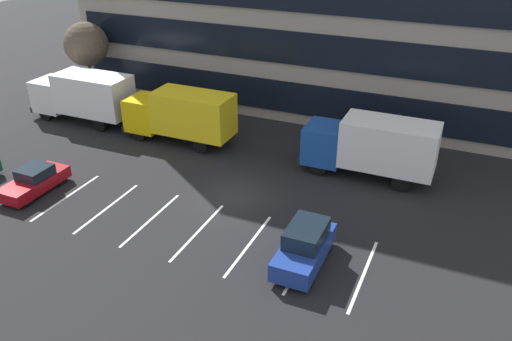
{
  "coord_description": "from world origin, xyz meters",
  "views": [
    {
      "loc": [
        11.45,
        -22.64,
        14.97
      ],
      "look_at": [
        1.08,
        0.92,
        1.4
      ],
      "focal_mm": 36.8,
      "sensor_mm": 36.0,
      "label": 1
    }
  ],
  "objects": [
    {
      "name": "ground_plane",
      "position": [
        0.0,
        0.0,
        0.0
      ],
      "size": [
        120.0,
        120.0,
        0.0
      ],
      "primitive_type": "plane",
      "color": "black"
    },
    {
      "name": "lot_markings",
      "position": [
        0.0,
        -3.84,
        0.0
      ],
      "size": [
        16.94,
        5.4,
        0.01
      ],
      "color": "silver",
      "rests_on": "ground_plane"
    },
    {
      "name": "box_truck_blue",
      "position": [
        6.46,
        5.46,
        2.04
      ],
      "size": [
        7.8,
        2.58,
        3.62
      ],
      "color": "#194799",
      "rests_on": "ground_plane"
    },
    {
      "name": "box_truck_yellow_all",
      "position": [
        -6.33,
        5.26,
        2.01
      ],
      "size": [
        7.68,
        2.54,
        3.56
      ],
      "color": "yellow",
      "rests_on": "ground_plane"
    },
    {
      "name": "box_truck_white",
      "position": [
        -14.71,
        5.53,
        2.07
      ],
      "size": [
        7.93,
        2.62,
        3.67
      ],
      "color": "white",
      "rests_on": "ground_plane"
    },
    {
      "name": "sedan_maroon",
      "position": [
        -10.4,
        -4.02,
        0.69
      ],
      "size": [
        1.71,
        4.07,
        1.46
      ],
      "color": "maroon",
      "rests_on": "ground_plane"
    },
    {
      "name": "suv_navy",
      "position": [
        5.69,
        -4.08,
        0.93
      ],
      "size": [
        1.81,
        4.26,
        1.93
      ],
      "color": "navy",
      "rests_on": "ground_plane"
    },
    {
      "name": "bare_tree",
      "position": [
        -17.0,
        9.19,
        4.66
      ],
      "size": [
        3.4,
        3.4,
        6.38
      ],
      "color": "#473323",
      "rests_on": "ground_plane"
    }
  ]
}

